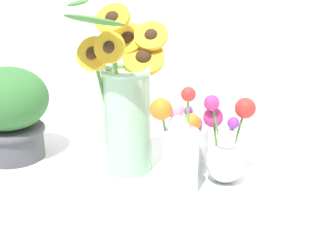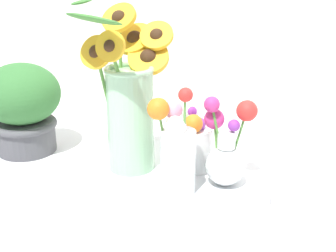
{
  "view_description": "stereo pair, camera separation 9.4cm",
  "coord_description": "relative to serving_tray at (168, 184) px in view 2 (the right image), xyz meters",
  "views": [
    {
      "loc": [
        0.19,
        -0.8,
        0.48
      ],
      "look_at": [
        -0.03,
        0.04,
        0.14
      ],
      "focal_mm": 50.0,
      "sensor_mm": 36.0,
      "label": 1
    },
    {
      "loc": [
        0.28,
        -0.78,
        0.48
      ],
      "look_at": [
        -0.03,
        0.04,
        0.14
      ],
      "focal_mm": 50.0,
      "sensor_mm": 36.0,
      "label": 2
    }
  ],
  "objects": [
    {
      "name": "ground_plane",
      "position": [
        0.03,
        -0.04,
        -0.01
      ],
      "size": [
        6.0,
        6.0,
        0.0
      ],
      "primitive_type": "plane",
      "color": "silver"
    },
    {
      "name": "serving_tray",
      "position": [
        0.0,
        0.0,
        0.0
      ],
      "size": [
        0.43,
        0.43,
        0.02
      ],
      "color": "silver",
      "rests_on": "ground_plane"
    },
    {
      "name": "mason_jar_sunflowers",
      "position": [
        -0.1,
        0.03,
        0.16
      ],
      "size": [
        0.19,
        0.24,
        0.37
      ],
      "color": "#99CC9E",
      "rests_on": "serving_tray"
    },
    {
      "name": "vase_small_center",
      "position": [
        0.03,
        -0.04,
        0.1
      ],
      "size": [
        0.09,
        0.07,
        0.21
      ],
      "color": "white",
      "rests_on": "serving_tray"
    },
    {
      "name": "vase_bulb_right",
      "position": [
        0.11,
        0.03,
        0.08
      ],
      "size": [
        0.1,
        0.09,
        0.18
      ],
      "color": "white",
      "rests_on": "serving_tray"
    },
    {
      "name": "vase_small_back",
      "position": [
        0.03,
        0.07,
        0.08
      ],
      "size": [
        0.08,
        0.09,
        0.14
      ],
      "color": "white",
      "rests_on": "serving_tray"
    },
    {
      "name": "potted_plant",
      "position": [
        -0.4,
        0.07,
        0.11
      ],
      "size": [
        0.19,
        0.19,
        0.22
      ],
      "color": "#4C4C51",
      "rests_on": "ground_plane"
    }
  ]
}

